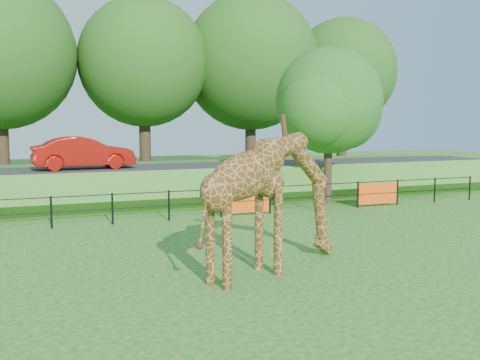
{
  "coord_description": "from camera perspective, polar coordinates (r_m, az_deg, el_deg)",
  "views": [
    {
      "loc": [
        -4.57,
        -10.62,
        3.53
      ],
      "look_at": [
        0.6,
        2.53,
        2.0
      ],
      "focal_mm": 40.0,
      "sensor_mm": 36.0,
      "label": 1
    }
  ],
  "objects": [
    {
      "name": "ground",
      "position": [
        12.09,
        1.78,
        -10.8
      ],
      "size": [
        90.0,
        90.0,
        0.0
      ],
      "primitive_type": "plane",
      "color": "#215715",
      "rests_on": "ground"
    },
    {
      "name": "road",
      "position": [
        25.14,
        -10.91,
        1.11
      ],
      "size": [
        40.0,
        5.0,
        0.12
      ],
      "primitive_type": "cube",
      "color": "#29292B",
      "rests_on": "embankment"
    },
    {
      "name": "visitor",
      "position": [
        22.99,
        3.86,
        -0.65
      ],
      "size": [
        0.66,
        0.5,
        1.61
      ],
      "primitive_type": "imported",
      "rotation": [
        0.0,
        0.0,
        3.36
      ],
      "color": "black",
      "rests_on": "ground"
    },
    {
      "name": "giraffe",
      "position": [
        12.62,
        3.5,
        -2.39
      ],
      "size": [
        4.58,
        2.64,
        3.3
      ],
      "primitive_type": null,
      "rotation": [
        0.0,
        0.0,
        0.42
      ],
      "color": "#583412",
      "rests_on": "ground"
    },
    {
      "name": "perimeter_fence",
      "position": [
        19.4,
        -7.59,
        -2.71
      ],
      "size": [
        28.07,
        0.1,
        1.1
      ],
      "primitive_type": null,
      "color": "black",
      "rests_on": "ground"
    },
    {
      "name": "embankment",
      "position": [
        26.67,
        -11.47,
        -0.15
      ],
      "size": [
        40.0,
        9.0,
        1.3
      ],
      "primitive_type": "cube",
      "color": "#215715",
      "rests_on": "ground"
    },
    {
      "name": "bg_tree_line",
      "position": [
        33.46,
        -10.44,
        12.36
      ],
      "size": [
        37.3,
        8.8,
        11.82
      ],
      "color": "#2F2115",
      "rests_on": "ground"
    },
    {
      "name": "tree_east",
      "position": [
        23.64,
        9.62,
        7.91
      ],
      "size": [
        5.4,
        4.71,
        6.76
      ],
      "color": "#2F2115",
      "rests_on": "ground"
    },
    {
      "name": "car_red",
      "position": [
        25.19,
        -16.35,
        2.8
      ],
      "size": [
        4.57,
        1.91,
        1.47
      ],
      "primitive_type": "imported",
      "rotation": [
        0.0,
        0.0,
        1.65
      ],
      "color": "red",
      "rests_on": "road"
    }
  ]
}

